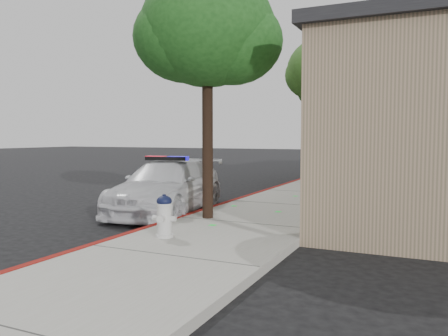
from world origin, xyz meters
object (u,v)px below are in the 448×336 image
police_car (167,186)px  fire_hydrant (164,216)px  street_tree_mid (326,73)px  street_tree_near (207,34)px  street_tree_far (329,88)px

police_car → fire_hydrant: (1.93, -3.18, -0.14)m
fire_hydrant → police_car: bearing=110.6°
police_car → street_tree_mid: size_ratio=0.85×
police_car → street_tree_near: street_tree_near is taller
police_car → street_tree_mid: 9.28m
street_tree_near → street_tree_mid: 9.17m
fire_hydrant → street_tree_far: (0.10, 13.48, 3.60)m
fire_hydrant → street_tree_near: (-0.18, 2.14, 3.74)m
street_tree_near → street_tree_far: 11.34m
street_tree_mid → street_tree_far: size_ratio=1.09×
fire_hydrant → street_tree_mid: size_ratio=0.14×
street_tree_mid → street_tree_far: (-0.36, 2.19, -0.39)m
police_car → street_tree_far: size_ratio=0.93×
fire_hydrant → street_tree_far: 13.95m
police_car → fire_hydrant: bearing=-67.1°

